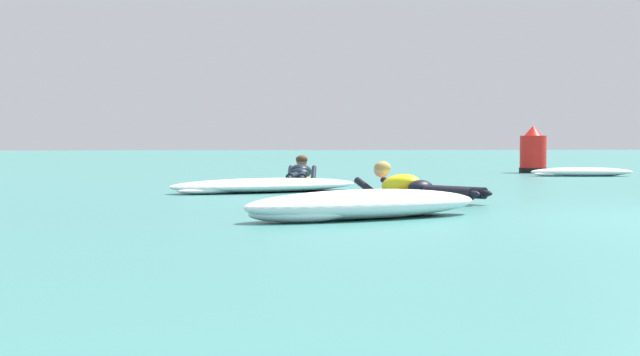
# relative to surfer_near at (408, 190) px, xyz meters

# --- Properties ---
(ground_plane) EXTENTS (120.00, 120.00, 0.00)m
(ground_plane) POSITION_rel_surfer_near_xyz_m (2.56, 6.35, -0.13)
(ground_plane) COLOR #387A75
(surfer_near) EXTENTS (1.63, 2.33, 0.54)m
(surfer_near) POSITION_rel_surfer_near_xyz_m (0.00, 0.00, 0.00)
(surfer_near) COLOR #E54C66
(surfer_near) RESTS_ON ground
(surfer_far) EXTENTS (0.92, 2.71, 0.55)m
(surfer_far) POSITION_rel_surfer_near_xyz_m (-0.79, 5.40, -0.00)
(surfer_far) COLOR yellow
(surfer_far) RESTS_ON ground
(whitewater_mid_left) EXTENTS (2.68, 1.68, 0.29)m
(whitewater_mid_left) POSITION_rel_surfer_near_xyz_m (-1.05, -2.74, -0.00)
(whitewater_mid_left) COLOR white
(whitewater_mid_left) RESTS_ON ground
(whitewater_back) EXTENTS (2.23, 0.82, 0.19)m
(whitewater_back) POSITION_rel_surfer_near_xyz_m (5.53, 7.77, -0.05)
(whitewater_back) COLOR white
(whitewater_back) RESTS_ON ground
(whitewater_far_band) EXTENTS (3.13, 1.96, 0.20)m
(whitewater_far_band) POSITION_rel_surfer_near_xyz_m (-1.64, 2.27, -0.04)
(whitewater_far_band) COLOR white
(whitewater_far_band) RESTS_ON ground
(channel_marker_buoy) EXTENTS (0.65, 0.65, 1.12)m
(channel_marker_buoy) POSITION_rel_surfer_near_xyz_m (5.28, 10.07, 0.32)
(channel_marker_buoy) COLOR red
(channel_marker_buoy) RESTS_ON ground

